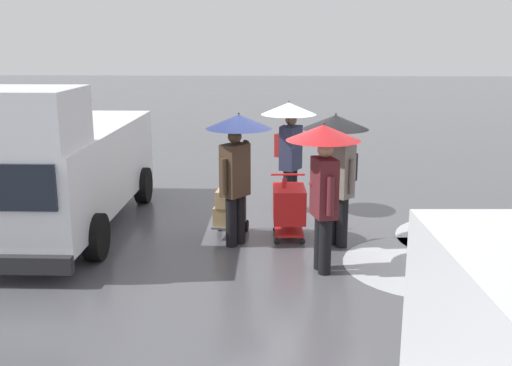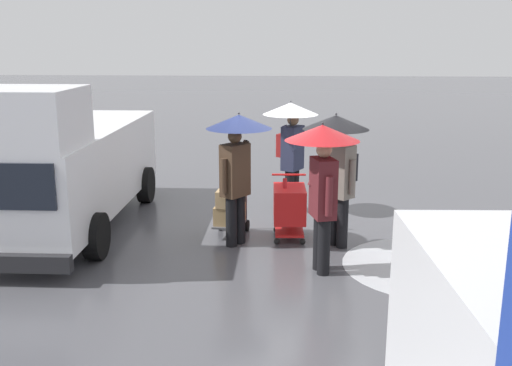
{
  "view_description": "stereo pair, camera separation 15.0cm",
  "coord_description": "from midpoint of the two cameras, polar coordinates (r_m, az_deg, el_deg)",
  "views": [
    {
      "loc": [
        0.37,
        9.55,
        3.25
      ],
      "look_at": [
        0.72,
        0.59,
        1.05
      ],
      "focal_mm": 41.12,
      "sensor_mm": 36.0,
      "label": 1
    },
    {
      "loc": [
        0.22,
        9.54,
        3.25
      ],
      "look_at": [
        0.72,
        0.59,
        1.05
      ],
      "focal_mm": 41.12,
      "sensor_mm": 36.0,
      "label": 2
    }
  ],
  "objects": [
    {
      "name": "ground_plane",
      "position": [
        10.08,
        4.72,
        -5.05
      ],
      "size": [
        90.0,
        90.0,
        0.0
      ],
      "primitive_type": "plane",
      "color": "#4C4C51"
    },
    {
      "name": "slush_patch_near_cluster",
      "position": [
        9.08,
        16.86,
        -7.76
      ],
      "size": [
        2.51,
        2.51,
        0.01
      ],
      "primitive_type": "cylinder",
      "color": "#ADAFB5",
      "rests_on": "ground"
    },
    {
      "name": "slush_patch_mid_street",
      "position": [
        10.46,
        20.58,
        -5.19
      ],
      "size": [
        2.43,
        2.43,
        0.01
      ],
      "primitive_type": "cylinder",
      "color": "#ADAFB5",
      "rests_on": "ground"
    },
    {
      "name": "cargo_van_parked_right",
      "position": [
        10.54,
        -18.01,
        1.78
      ],
      "size": [
        2.22,
        5.35,
        2.6
      ],
      "color": "white",
      "rests_on": "ground"
    },
    {
      "name": "shopping_cart_vendor",
      "position": [
        9.74,
        3.7,
        -2.21
      ],
      "size": [
        0.58,
        0.84,
        1.04
      ],
      "color": "red",
      "rests_on": "ground"
    },
    {
      "name": "hand_dolly_boxes",
      "position": [
        9.88,
        -2.13,
        -2.45
      ],
      "size": [
        0.59,
        0.76,
        1.32
      ],
      "color": "#515156",
      "rests_on": "ground"
    },
    {
      "name": "pedestrian_pink_side",
      "position": [
        11.09,
        3.82,
        5.06
      ],
      "size": [
        1.04,
        1.04,
        2.15
      ],
      "color": "black",
      "rests_on": "ground"
    },
    {
      "name": "pedestrian_black_side",
      "position": [
        9.24,
        -1.37,
        3.41
      ],
      "size": [
        1.04,
        1.04,
        2.15
      ],
      "color": "black",
      "rests_on": "ground"
    },
    {
      "name": "pedestrian_white_side",
      "position": [
        8.18,
        7.01,
        1.95
      ],
      "size": [
        1.04,
        1.04,
        2.15
      ],
      "color": "black",
      "rests_on": "ground"
    },
    {
      "name": "pedestrian_far_side",
      "position": [
        9.28,
        8.41,
        3.22
      ],
      "size": [
        1.04,
        1.04,
        2.15
      ],
      "color": "black",
      "rests_on": "ground"
    }
  ]
}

